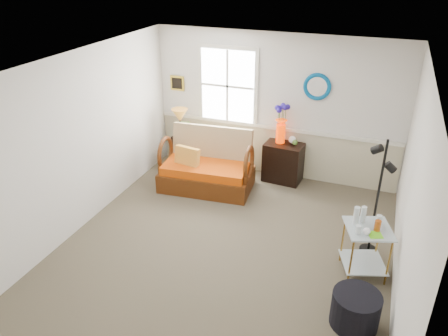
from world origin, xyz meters
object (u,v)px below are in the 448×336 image
(loveseat, at_px, (207,161))
(lamp_stand, at_px, (184,151))
(cabinet, at_px, (283,162))
(floor_lamp, at_px, (377,199))
(side_table, at_px, (365,251))
(ottoman, at_px, (355,310))

(loveseat, height_order, lamp_stand, loveseat)
(loveseat, relative_size, cabinet, 2.19)
(loveseat, distance_m, floor_lamp, 2.99)
(loveseat, distance_m, cabinet, 1.41)
(loveseat, relative_size, lamp_stand, 2.64)
(lamp_stand, bearing_deg, side_table, -30.35)
(loveseat, bearing_deg, side_table, -31.82)
(cabinet, xyz_separation_m, side_table, (1.61, -2.14, -0.01))
(floor_lamp, bearing_deg, loveseat, -176.01)
(floor_lamp, distance_m, ottoman, 1.60)
(loveseat, xyz_separation_m, floor_lamp, (2.84, -0.87, 0.34))
(cabinet, distance_m, side_table, 2.68)
(cabinet, height_order, ottoman, cabinet)
(loveseat, bearing_deg, cabinet, 27.06)
(side_table, bearing_deg, cabinet, 126.85)
(lamp_stand, xyz_separation_m, cabinet, (1.97, 0.05, 0.06))
(loveseat, distance_m, ottoman, 3.65)
(ottoman, bearing_deg, floor_lamp, 87.93)
(ottoman, bearing_deg, side_table, 89.75)
(cabinet, relative_size, floor_lamp, 0.42)
(lamp_stand, height_order, side_table, side_table)
(lamp_stand, xyz_separation_m, ottoman, (3.57, -3.04, -0.09))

